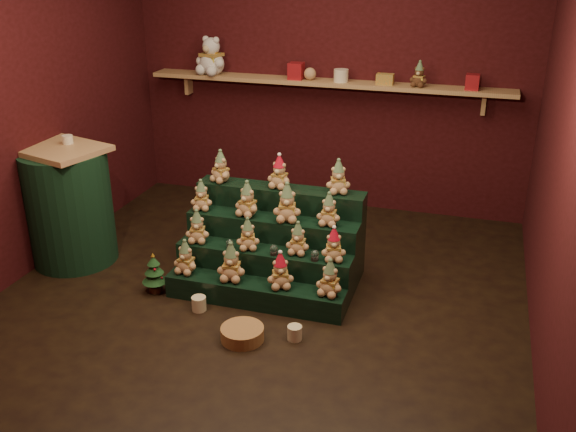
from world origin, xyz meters
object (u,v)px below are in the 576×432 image
(snow_globe_a, at_px, (230,244))
(snow_globe_c, at_px, (315,255))
(mug_left, at_px, (199,304))
(brown_bear, at_px, (419,74))
(white_bear, at_px, (211,51))
(riser_tier_front, at_px, (255,294))
(snow_globe_b, at_px, (274,250))
(mug_right, at_px, (295,333))
(mini_christmas_tree, at_px, (154,273))
(side_table, at_px, (69,206))
(wicker_basket, at_px, (242,334))

(snow_globe_a, height_order, snow_globe_c, snow_globe_c)
(mug_left, distance_m, brown_bear, 2.94)
(white_bear, bearing_deg, brown_bear, 16.31)
(brown_bear, bearing_deg, riser_tier_front, -103.40)
(snow_globe_a, xyz_separation_m, mug_left, (-0.12, -0.37, -0.34))
(snow_globe_b, distance_m, mug_right, 0.71)
(riser_tier_front, distance_m, mini_christmas_tree, 0.82)
(side_table, height_order, mug_right, side_table)
(snow_globe_c, bearing_deg, riser_tier_front, -159.42)
(snow_globe_b, relative_size, white_bear, 0.17)
(mini_christmas_tree, relative_size, brown_bear, 1.48)
(snow_globe_a, xyz_separation_m, side_table, (-1.49, 0.10, 0.11))
(mug_left, bearing_deg, mini_christmas_tree, 160.75)
(mug_left, bearing_deg, white_bear, 109.46)
(snow_globe_c, xyz_separation_m, mug_left, (-0.80, -0.37, -0.35))
(mini_christmas_tree, height_order, mug_right, mini_christmas_tree)
(snow_globe_a, bearing_deg, mug_right, -37.62)
(mini_christmas_tree, xyz_separation_m, brown_bear, (1.72, 2.10, 1.27))
(riser_tier_front, relative_size, side_table, 1.37)
(riser_tier_front, height_order, mug_left, riser_tier_front)
(mini_christmas_tree, distance_m, mug_left, 0.49)
(snow_globe_a, distance_m, white_bear, 2.40)
(riser_tier_front, height_order, mug_right, riser_tier_front)
(white_bear, bearing_deg, wicker_basket, -47.40)
(snow_globe_a, xyz_separation_m, snow_globe_c, (0.68, 0.00, 0.00))
(brown_bear, bearing_deg, mug_right, -90.79)
(riser_tier_front, relative_size, mug_left, 12.75)
(side_table, xyz_separation_m, mug_left, (1.38, -0.46, -0.45))
(riser_tier_front, height_order, side_table, side_table)
(snow_globe_b, xyz_separation_m, brown_bear, (0.80, 1.89, 1.03))
(brown_bear, bearing_deg, mini_christmas_tree, -118.93)
(snow_globe_b, distance_m, mini_christmas_tree, 0.97)
(side_table, bearing_deg, mug_left, -3.10)
(mug_right, bearing_deg, mini_christmas_tree, 165.79)
(snow_globe_a, height_order, wicker_basket, snow_globe_a)
(snow_globe_b, height_order, white_bear, white_bear)
(wicker_basket, xyz_separation_m, brown_bear, (0.83, 2.53, 1.39))
(mini_christmas_tree, distance_m, wicker_basket, 1.00)
(snow_globe_b, xyz_separation_m, snow_globe_c, (0.32, 0.00, 0.00))
(mug_left, xyz_separation_m, brown_bear, (1.28, 2.26, 1.38))
(riser_tier_front, distance_m, snow_globe_a, 0.43)
(mug_left, bearing_deg, wicker_basket, -30.93)
(snow_globe_a, height_order, brown_bear, brown_bear)
(snow_globe_a, distance_m, mug_right, 0.93)
(snow_globe_c, bearing_deg, mug_right, -89.96)
(white_bear, distance_m, brown_bear, 2.08)
(snow_globe_a, relative_size, wicker_basket, 0.25)
(snow_globe_b, distance_m, side_table, 1.86)
(mini_christmas_tree, bearing_deg, side_table, 161.73)
(snow_globe_c, relative_size, mug_left, 0.76)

